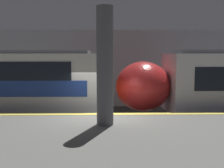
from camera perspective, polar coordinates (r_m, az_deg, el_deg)
The scene contains 4 objects.
ground_plane at distance 9.68m, azimuth -2.08°, elevation -12.77°, with size 120.00×120.00×0.00m, color #33302D.
platform at distance 7.18m, azimuth -2.43°, elevation -15.00°, with size 40.00×4.94×1.12m.
station_rear_barrier at distance 16.16m, azimuth -1.72°, elevation 3.37°, with size 50.00×0.15×4.70m.
support_pillar_near at distance 7.64m, azimuth -1.55°, elevation 3.83°, with size 0.49×0.49×3.45m.
Camera 1 is at (0.16, -9.16, 3.15)m, focal length 42.00 mm.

